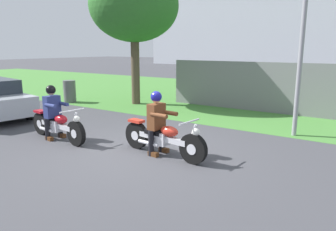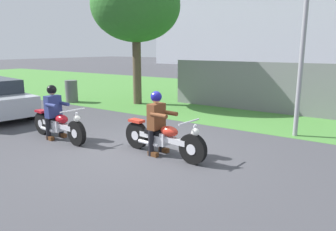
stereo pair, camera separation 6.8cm
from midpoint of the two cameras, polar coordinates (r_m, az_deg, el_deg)
ground at (r=7.17m, az=-5.55°, el=-6.45°), size 120.00×120.00×0.00m
grass_verge at (r=15.08m, az=16.77°, el=2.94°), size 60.00×12.00×0.01m
motorcycle_lead at (r=6.75m, az=-1.20°, el=-4.17°), size 2.21×0.66×0.87m
rider_lead at (r=6.75m, az=-2.29°, el=-0.44°), size 0.58×0.49×1.39m
motorcycle_follow at (r=8.39m, az=-19.68°, el=-1.69°), size 2.19×0.66×0.86m
rider_follow at (r=8.45m, az=-20.47°, el=1.30°), size 0.58×0.49×1.38m
tree_roadside at (r=13.14m, az=-6.36°, el=19.16°), size 3.54×3.54×5.34m
streetlight_pole at (r=8.79m, az=24.32°, el=18.35°), size 0.96×0.20×5.37m
trash_can at (r=14.10m, az=-17.59°, el=4.20°), size 0.51×0.51×0.94m
fence_segment at (r=11.92m, az=15.79°, el=5.04°), size 7.00×0.06×1.80m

